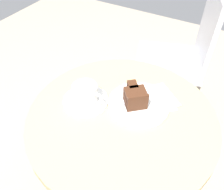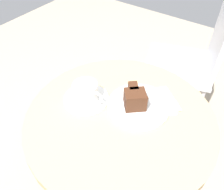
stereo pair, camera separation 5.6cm
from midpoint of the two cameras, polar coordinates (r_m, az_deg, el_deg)
The scene contains 9 objects.
cafe_table at distance 0.90m, azimuth 3.60°, elevation -10.33°, with size 0.65×0.65×0.70m.
saucer at distance 0.85m, azimuth -4.34°, elevation -0.96°, with size 0.16×0.16×0.01m.
coffee_cup at distance 0.83m, azimuth -4.34°, elevation 0.79°, with size 0.12×0.09×0.07m.
teaspoon at distance 0.81m, azimuth -4.00°, elevation -3.23°, with size 0.05×0.10×0.00m.
cake_plate at distance 0.83m, azimuth 8.32°, elevation -2.58°, with size 0.22×0.22×0.01m.
cake_slice at distance 0.81m, azimuth 7.47°, elevation -0.85°, with size 0.10×0.10×0.07m.
fork at distance 0.86m, azimuth 5.22°, elevation 0.03°, with size 0.07×0.14×0.00m.
napkin at distance 0.86m, azimuth 12.03°, elevation -1.62°, with size 0.20×0.20×0.00m.
cafe_chair at distance 1.45m, azimuth 20.54°, elevation 8.65°, with size 0.48×0.48×0.89m.
Camera 2 is at (0.28, -0.45, 1.31)m, focal length 38.00 mm.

